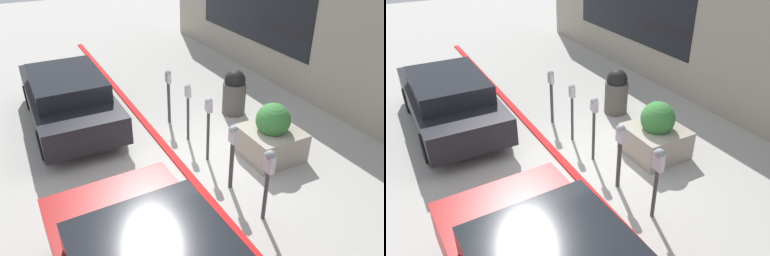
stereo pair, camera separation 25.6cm
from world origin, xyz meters
The scene contains 11 objects.
ground_plane centered at (0.00, 0.00, 0.00)m, with size 40.00×40.00×0.00m, color #ADAAA3.
curb_strip centered at (0.00, 0.08, 0.02)m, with size 19.00×0.16×0.04m.
building_facade centered at (0.00, -4.47, 2.06)m, with size 19.00×0.17×4.10m.
parking_meter_nearest centered at (-1.95, -0.51, 0.98)m, with size 0.20×0.17×1.36m.
parking_meter_second centered at (-0.98, -0.47, 0.89)m, with size 0.19×0.16×1.34m.
parking_meter_middle centered at (0.03, -0.54, 1.02)m, with size 0.17×0.15×1.44m.
parking_meter_fourth centered at (0.95, -0.54, 0.94)m, with size 0.15×0.13×1.37m.
parking_meter_farthest centered at (1.94, -0.50, 0.91)m, with size 0.18×0.15×1.36m.
planter_box centered at (-0.44, -1.79, 0.49)m, with size 1.14×1.14×1.22m.
parked_car_middle centered at (2.96, 1.69, 0.73)m, with size 4.33×1.84×1.35m.
trash_bin centered at (1.63, -2.20, 0.59)m, with size 0.59×0.59×1.18m.
Camera 1 is at (-5.70, 2.75, 4.48)m, focal length 35.00 mm.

